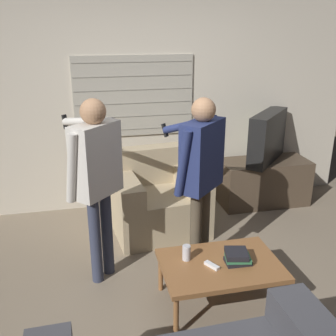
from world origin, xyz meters
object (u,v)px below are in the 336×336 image
(soda_can, at_px, (187,252))
(tv, at_px, (267,137))
(book_stack, at_px, (237,257))
(armchair_beige, at_px, (157,199))
(person_left_standing, at_px, (96,170))
(person_right_standing, at_px, (201,165))
(spare_remote, at_px, (212,265))
(coffee_table, at_px, (220,267))

(soda_can, bearing_deg, tv, 48.41)
(book_stack, bearing_deg, armchair_beige, 104.90)
(person_left_standing, bearing_deg, person_right_standing, -48.17)
(tv, distance_m, spare_remote, 2.21)
(tv, distance_m, person_right_standing, 1.68)
(coffee_table, relative_size, soda_can, 7.38)
(armchair_beige, xyz_separation_m, spare_remote, (0.16, -1.38, 0.05))
(person_left_standing, relative_size, person_right_standing, 1.01)
(person_right_standing, height_order, spare_remote, person_right_standing)
(person_right_standing, bearing_deg, book_stack, -120.28)
(person_right_standing, distance_m, spare_remote, 0.84)
(armchair_beige, bearing_deg, person_left_standing, 43.19)
(tv, relative_size, book_stack, 3.43)
(person_right_standing, bearing_deg, soda_can, -162.09)
(spare_remote, bearing_deg, soda_can, 108.74)
(coffee_table, bearing_deg, armchair_beige, 100.08)
(coffee_table, bearing_deg, person_right_standing, 91.69)
(coffee_table, relative_size, tv, 1.23)
(tv, bearing_deg, person_right_standing, -2.42)
(person_right_standing, xyz_separation_m, book_stack, (0.14, -0.57, -0.57))
(tv, distance_m, person_left_standing, 2.37)
(armchair_beige, height_order, spare_remote, armchair_beige)
(person_left_standing, distance_m, spare_remote, 1.20)
(person_left_standing, distance_m, soda_can, 0.99)
(person_right_standing, height_order, book_stack, person_right_standing)
(armchair_beige, height_order, person_right_standing, person_right_standing)
(tv, relative_size, person_right_standing, 0.48)
(person_left_standing, bearing_deg, tv, -16.67)
(armchair_beige, xyz_separation_m, tv, (1.42, 0.37, 0.52))
(armchair_beige, distance_m, tv, 1.56)
(coffee_table, xyz_separation_m, tv, (1.18, 1.72, 0.52))
(soda_can, bearing_deg, armchair_beige, 89.76)
(armchair_beige, distance_m, soda_can, 1.25)
(armchair_beige, height_order, book_stack, armchair_beige)
(coffee_table, height_order, book_stack, book_stack)
(tv, height_order, book_stack, tv)
(person_right_standing, xyz_separation_m, soda_can, (-0.23, -0.43, -0.56))
(tv, relative_size, soda_can, 6.00)
(person_left_standing, height_order, book_stack, person_left_standing)
(armchair_beige, relative_size, person_right_standing, 0.65)
(person_left_standing, bearing_deg, spare_remote, -82.59)
(person_left_standing, height_order, spare_remote, person_left_standing)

